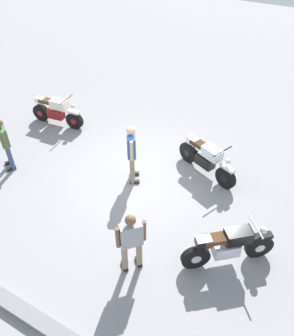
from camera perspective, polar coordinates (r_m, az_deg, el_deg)
ground_plane at (r=9.78m, az=-1.26°, el=-1.38°), size 40.00×40.00×0.00m
curb_edge at (r=7.60m, az=-20.36°, el=-21.19°), size 14.00×0.30×0.15m
motorcycle_silver_cruiser at (r=9.70m, az=9.89°, el=1.54°), size 1.98×1.00×1.09m
motorcycle_black_cruiser at (r=7.64m, az=13.41°, el=-12.50°), size 1.66×1.45×1.09m
motorcycle_cream_vintage at (r=12.14m, az=-14.82°, el=9.08°), size 1.96×0.70×1.07m
person_in_blue_shirt at (r=9.06m, az=-2.58°, el=3.02°), size 0.51×0.61×1.76m
person_in_green_shirt at (r=10.37m, az=-22.61°, el=4.16°), size 0.58×0.48×1.60m
person_in_gray_shirt at (r=7.04m, az=-2.64°, el=-11.89°), size 0.53×0.55×1.63m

